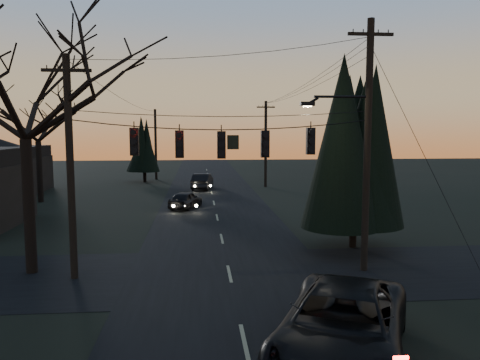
{
  "coord_description": "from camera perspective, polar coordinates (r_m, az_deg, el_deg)",
  "views": [
    {
      "loc": [
        -1.2,
        -8.04,
        5.74
      ],
      "look_at": [
        0.28,
        8.38,
        3.95
      ],
      "focal_mm": 35.0,
      "sensor_mm": 36.0,
      "label": 1
    }
  ],
  "objects": [
    {
      "name": "main_road",
      "position": [
        28.64,
        -2.65,
        -5.33
      ],
      "size": [
        8.0,
        120.0,
        0.02
      ],
      "primitive_type": "cube",
      "color": "black",
      "rests_on": "ground"
    },
    {
      "name": "cross_road",
      "position": [
        18.97,
        -1.3,
        -11.38
      ],
      "size": [
        60.0,
        7.0,
        0.02
      ],
      "primitive_type": "cube",
      "color": "black",
      "rests_on": "ground"
    },
    {
      "name": "utility_pole_right",
      "position": [
        20.08,
        14.85,
        -10.61
      ],
      "size": [
        5.0,
        0.3,
        10.0
      ],
      "primitive_type": null,
      "color": "black",
      "rests_on": "ground"
    },
    {
      "name": "utility_pole_left",
      "position": [
        19.53,
        -19.51,
        -11.24
      ],
      "size": [
        1.8,
        0.3,
        8.5
      ],
      "primitive_type": null,
      "color": "black",
      "rests_on": "ground"
    },
    {
      "name": "utility_pole_far_r",
      "position": [
        46.88,
        3.11,
        -0.83
      ],
      "size": [
        1.8,
        0.3,
        8.5
      ],
      "primitive_type": null,
      "color": "black",
      "rests_on": "ground"
    },
    {
      "name": "utility_pole_far_l",
      "position": [
        54.55,
        -10.16,
        0.07
      ],
      "size": [
        0.3,
        0.3,
        8.0
      ],
      "primitive_type": null,
      "color": "black",
      "rests_on": "ground"
    },
    {
      "name": "span_signal_assembly",
      "position": [
        18.07,
        -2.1,
        4.54
      ],
      "size": [
        11.5,
        0.44,
        1.62
      ],
      "color": "black",
      "rests_on": "ground"
    },
    {
      "name": "bare_tree_left",
      "position": [
        20.16,
        -24.96,
        10.6
      ],
      "size": [
        8.79,
        8.79,
        10.7
      ],
      "color": "black",
      "rests_on": "ground"
    },
    {
      "name": "evergreen_right",
      "position": [
        23.11,
        13.85,
        3.55
      ],
      "size": [
        4.12,
        4.12,
        8.29
      ],
      "color": "black",
      "rests_on": "ground"
    },
    {
      "name": "bare_tree_dist",
      "position": [
        39.93,
        -23.5,
        7.07
      ],
      "size": [
        7.54,
        7.54,
        9.57
      ],
      "color": "black",
      "rests_on": "ground"
    },
    {
      "name": "evergreen_dist",
      "position": [
        51.71,
        -11.61,
        4.02
      ],
      "size": [
        3.18,
        3.18,
        6.57
      ],
      "color": "black",
      "rests_on": "ground"
    },
    {
      "name": "suv_near",
      "position": [
        12.33,
        12.36,
        -17.09
      ],
      "size": [
        5.38,
        7.07,
        1.78
      ],
      "primitive_type": "imported",
      "rotation": [
        0.0,
        0.0,
        -0.43
      ],
      "color": "black",
      "rests_on": "ground"
    },
    {
      "name": "sedan_oncoming_a",
      "position": [
        34.16,
        -6.65,
        -2.43
      ],
      "size": [
        2.71,
        3.99,
        1.26
      ],
      "primitive_type": "imported",
      "rotation": [
        0.0,
        0.0,
        2.78
      ],
      "color": "black",
      "rests_on": "ground"
    },
    {
      "name": "sedan_oncoming_b",
      "position": [
        45.0,
        -4.6,
        -0.18
      ],
      "size": [
        2.25,
        4.72,
        1.49
      ],
      "primitive_type": "imported",
      "rotation": [
        0.0,
        0.0,
        2.99
      ],
      "color": "black",
      "rests_on": "ground"
    }
  ]
}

